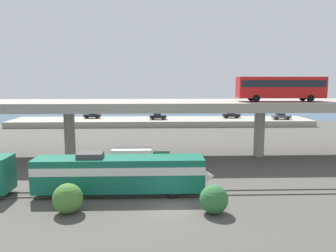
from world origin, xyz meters
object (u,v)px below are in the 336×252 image
(parked_car_0, at_px, (158,116))
(parked_car_2, at_px, (92,115))
(transit_bus_on_overpass, at_px, (281,86))
(train_locomotive, at_px, (128,172))
(service_truck_east, at_px, (139,160))
(parked_car_3, at_px, (281,116))
(parked_car_1, at_px, (231,115))

(parked_car_0, height_order, parked_car_2, same)
(transit_bus_on_overpass, xyz_separation_m, parked_car_0, (-16.84, 34.97, -7.96))
(train_locomotive, xyz_separation_m, service_truck_east, (0.74, 7.28, -0.55))
(train_locomotive, distance_m, parked_car_3, 59.00)
(parked_car_0, bearing_deg, transit_bus_on_overpass, -64.28)
(service_truck_east, xyz_separation_m, parked_car_1, (20.87, 45.13, 0.51))
(parked_car_0, xyz_separation_m, parked_car_1, (18.46, 2.80, 0.00))
(parked_car_2, height_order, parked_car_3, same)
(transit_bus_on_overpass, bearing_deg, parked_car_0, 115.72)
(parked_car_2, bearing_deg, transit_bus_on_overpass, 130.97)
(parked_car_1, distance_m, parked_car_3, 11.98)
(train_locomotive, bearing_deg, parked_car_3, 55.93)
(parked_car_0, bearing_deg, parked_car_1, 8.63)
(parked_car_0, xyz_separation_m, parked_car_3, (29.90, -0.74, 0.00))
(transit_bus_on_overpass, xyz_separation_m, parked_car_2, (-33.14, 38.17, -7.96))
(transit_bus_on_overpass, xyz_separation_m, parked_car_1, (1.62, 37.77, -7.96))
(service_truck_east, bearing_deg, train_locomotive, -95.82)
(train_locomotive, height_order, parked_car_1, train_locomotive)
(train_locomotive, bearing_deg, parked_car_0, 86.37)
(service_truck_east, bearing_deg, parked_car_2, 106.97)
(parked_car_1, relative_size, parked_car_3, 0.98)
(parked_car_0, distance_m, parked_car_1, 18.67)
(parked_car_0, height_order, parked_car_3, same)
(service_truck_east, bearing_deg, transit_bus_on_overpass, 20.92)
(parked_car_2, xyz_separation_m, parked_car_3, (46.20, -3.94, 0.00))
(train_locomotive, distance_m, service_truck_east, 7.34)
(transit_bus_on_overpass, height_order, parked_car_0, transit_bus_on_overpass)
(train_locomotive, relative_size, transit_bus_on_overpass, 1.45)
(parked_car_0, bearing_deg, parked_car_3, -1.42)
(parked_car_1, bearing_deg, parked_car_3, -17.20)
(train_locomotive, distance_m, parked_car_2, 54.42)
(train_locomotive, distance_m, parked_car_0, 49.71)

